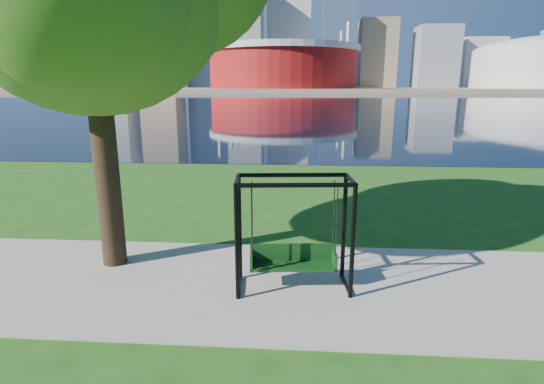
{
  "coord_description": "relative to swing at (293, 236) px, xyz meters",
  "views": [
    {
      "loc": [
        0.72,
        -7.84,
        3.69
      ],
      "look_at": [
        0.17,
        0.0,
        1.7
      ],
      "focal_mm": 28.0,
      "sensor_mm": 36.0,
      "label": 1
    }
  ],
  "objects": [
    {
      "name": "skyline",
      "position": [
        -4.87,
        319.97,
        34.86
      ],
      "size": [
        392.0,
        66.0,
        96.5
      ],
      "color": "gray",
      "rests_on": "far_bank"
    },
    {
      "name": "river",
      "position": [
        -0.6,
        102.57,
        -1.02
      ],
      "size": [
        900.0,
        180.0,
        0.02
      ],
      "primitive_type": "cube",
      "color": "black",
      "rests_on": "ground"
    },
    {
      "name": "ground",
      "position": [
        -0.6,
        0.57,
        -1.03
      ],
      "size": [
        900.0,
        900.0,
        0.0
      ],
      "primitive_type": "plane",
      "color": "#1E5114",
      "rests_on": "ground"
    },
    {
      "name": "path",
      "position": [
        -0.6,
        0.07,
        -1.01
      ],
      "size": [
        120.0,
        4.0,
        0.03
      ],
      "primitive_type": "cube",
      "color": "#9E937F",
      "rests_on": "ground"
    },
    {
      "name": "stadium",
      "position": [
        -10.6,
        235.57,
        13.2
      ],
      "size": [
        83.0,
        83.0,
        32.0
      ],
      "color": "maroon",
      "rests_on": "far_bank"
    },
    {
      "name": "far_bank",
      "position": [
        -0.6,
        306.57,
        -0.03
      ],
      "size": [
        900.0,
        228.0,
        2.0
      ],
      "primitive_type": "cube",
      "color": "#937F60",
      "rests_on": "ground"
    },
    {
      "name": "swing",
      "position": [
        0.0,
        0.0,
        0.0
      ],
      "size": [
        2.14,
        1.08,
        2.12
      ],
      "rotation": [
        0.0,
        0.0,
        0.09
      ],
      "color": "black",
      "rests_on": "ground"
    }
  ]
}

